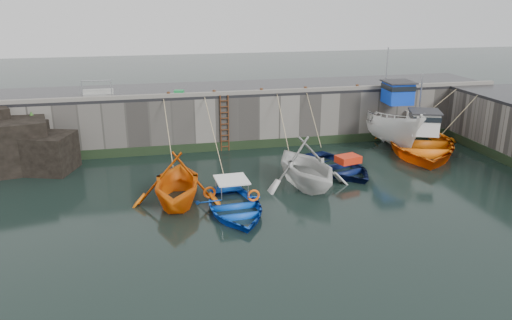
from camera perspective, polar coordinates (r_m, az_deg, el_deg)
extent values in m
plane|color=black|center=(19.97, 6.74, -6.79)|extent=(120.00, 120.00, 0.00)
cube|color=slate|center=(30.95, -0.69, 5.36)|extent=(30.00, 5.00, 3.00)
cube|color=black|center=(30.63, -0.70, 8.24)|extent=(30.00, 5.00, 0.16)
cube|color=slate|center=(28.34, 0.28, 7.79)|extent=(30.00, 0.30, 0.20)
cube|color=black|center=(28.86, 0.36, 1.84)|extent=(30.00, 0.08, 0.50)
cube|color=black|center=(27.84, -26.24, 1.54)|extent=(4.05, 3.66, 2.60)
cube|color=black|center=(26.98, -22.72, 0.75)|extent=(2.96, 2.83, 1.90)
cube|color=black|center=(28.26, -24.37, 1.71)|extent=(2.01, 1.83, 2.30)
cone|color=#2D591E|center=(27.35, -25.78, 3.25)|extent=(0.44, 0.44, 0.45)
cone|color=#2D591E|center=(26.66, -23.61, 2.08)|extent=(0.44, 0.44, 0.45)
cone|color=#2D591E|center=(28.08, -24.27, 4.65)|extent=(0.44, 0.44, 0.45)
cylinder|color=#3F1E0F|center=(28.08, -4.06, 4.18)|extent=(0.07, 0.07, 3.20)
cylinder|color=#3F1E0F|center=(28.14, -3.17, 4.23)|extent=(0.07, 0.07, 3.20)
cube|color=#3F1E0F|center=(28.45, -3.55, 1.55)|extent=(0.44, 0.06, 0.05)
cube|color=#3F1E0F|center=(28.35, -3.56, 2.19)|extent=(0.44, 0.06, 0.05)
cube|color=#3F1E0F|center=(28.26, -3.58, 2.84)|extent=(0.44, 0.06, 0.05)
cube|color=#3F1E0F|center=(28.18, -3.59, 3.48)|extent=(0.44, 0.06, 0.05)
cube|color=#3F1E0F|center=(28.10, -3.60, 4.13)|extent=(0.44, 0.06, 0.05)
cube|color=#3F1E0F|center=(28.02, -3.62, 4.79)|extent=(0.44, 0.06, 0.05)
cube|color=#3F1E0F|center=(27.94, -3.63, 5.45)|extent=(0.44, 0.06, 0.05)
cube|color=#3F1E0F|center=(27.87, -3.64, 6.11)|extent=(0.44, 0.06, 0.05)
cube|color=#3F1E0F|center=(27.80, -3.66, 6.77)|extent=(0.44, 0.06, 0.05)
imported|color=orange|center=(21.72, -8.91, -4.76)|extent=(4.67, 5.22, 2.47)
imported|color=blue|center=(20.54, -2.45, -5.94)|extent=(3.44, 4.68, 0.94)
imported|color=silver|center=(23.44, 5.63, -2.86)|extent=(4.93, 5.49, 2.58)
imported|color=#0A1643|center=(25.50, 9.29, -1.25)|extent=(4.49, 5.46, 0.99)
imported|color=white|center=(30.93, 15.11, 3.91)|extent=(3.22, 7.54, 2.85)
cube|color=#0D38CD|center=(29.97, 15.89, 7.37)|extent=(1.49, 1.58, 1.20)
cube|color=black|center=(29.91, 15.95, 8.03)|extent=(1.55, 1.64, 0.28)
cube|color=#262628|center=(29.87, 16.00, 8.58)|extent=(1.70, 1.79, 0.08)
cylinder|color=#A5A8AD|center=(31.45, 14.68, 9.62)|extent=(0.08, 0.08, 3.00)
imported|color=orange|center=(29.66, 18.20, 1.73)|extent=(7.72, 8.98, 1.57)
cube|color=white|center=(28.75, 18.66, 4.03)|extent=(1.84, 1.90, 1.20)
cube|color=black|center=(28.67, 18.73, 4.71)|extent=(1.92, 1.97, 0.28)
cube|color=#262628|center=(28.61, 18.79, 5.27)|extent=(2.10, 2.16, 0.08)
cylinder|color=#A5A8AD|center=(30.29, 18.26, 6.51)|extent=(0.08, 0.08, 3.00)
cube|color=#167A39|center=(28.00, -8.78, 7.58)|extent=(0.60, 0.49, 0.32)
cylinder|color=#A5A8AD|center=(28.24, -19.26, 7.56)|extent=(0.05, 0.05, 1.00)
cylinder|color=#A5A8AD|center=(28.10, -16.21, 7.81)|extent=(0.05, 0.05, 1.00)
cylinder|color=#A5A8AD|center=(28.09, -17.83, 8.61)|extent=(1.50, 0.05, 0.05)
cube|color=gray|center=(28.72, -17.58, 7.06)|extent=(1.60, 0.35, 0.18)
cube|color=gray|center=(29.03, -17.57, 7.54)|extent=(1.60, 0.35, 0.18)
cylinder|color=#3F1E0F|center=(27.78, -9.96, 7.39)|extent=(0.18, 0.18, 0.28)
cylinder|color=#3F1E0F|center=(28.00, -4.81, 7.68)|extent=(0.18, 0.18, 0.28)
cylinder|color=#3F1E0F|center=(28.47, 0.63, 7.92)|extent=(0.18, 0.18, 0.28)
cylinder|color=#3F1E0F|center=(29.16, 5.67, 8.08)|extent=(0.18, 0.18, 0.28)
cylinder|color=#3F1E0F|center=(30.30, 11.49, 8.19)|extent=(0.18, 0.18, 0.28)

